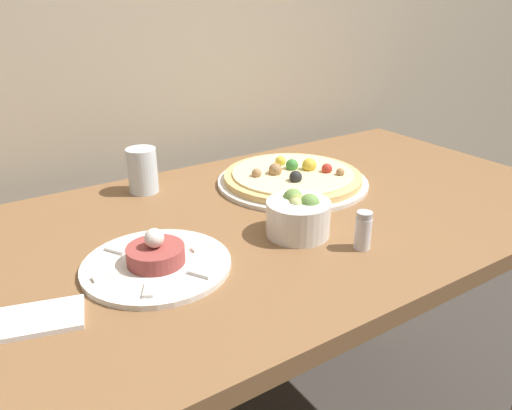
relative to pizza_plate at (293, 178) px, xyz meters
name	(u,v)px	position (x,y,z in m)	size (l,w,h in m)	color
dining_table	(264,262)	(-0.17, -0.12, -0.12)	(1.45, 0.75, 0.79)	brown
pizza_plate	(293,178)	(0.00, 0.00, 0.00)	(0.36, 0.36, 0.06)	silver
tartare_plate	(156,261)	(-0.43, -0.19, 0.00)	(0.25, 0.25, 0.07)	silver
small_bowl	(298,215)	(-0.15, -0.22, 0.02)	(0.12, 0.12, 0.08)	silver
drinking_glass	(143,170)	(-0.32, 0.15, 0.04)	(0.07, 0.07, 0.10)	silver
napkin	(35,319)	(-0.63, -0.23, -0.01)	(0.15, 0.11, 0.01)	white
salt_shaker	(363,231)	(-0.09, -0.33, 0.02)	(0.03, 0.03, 0.07)	silver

